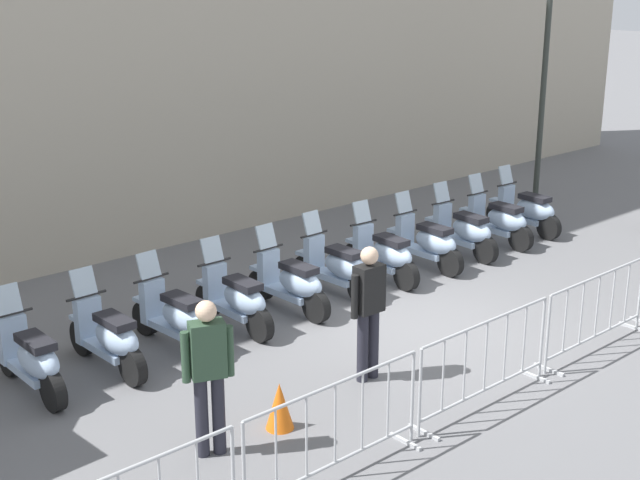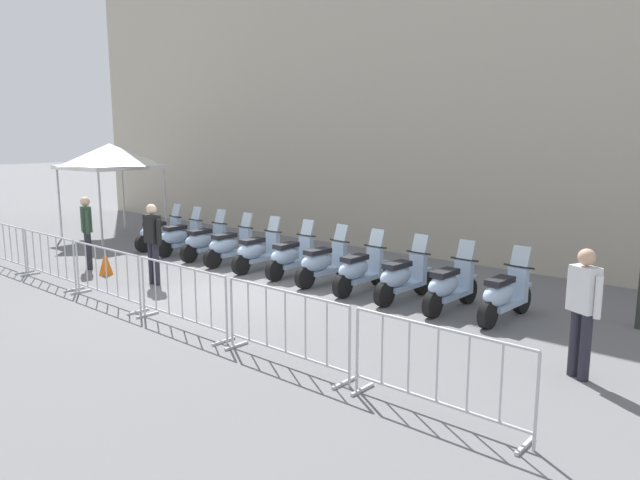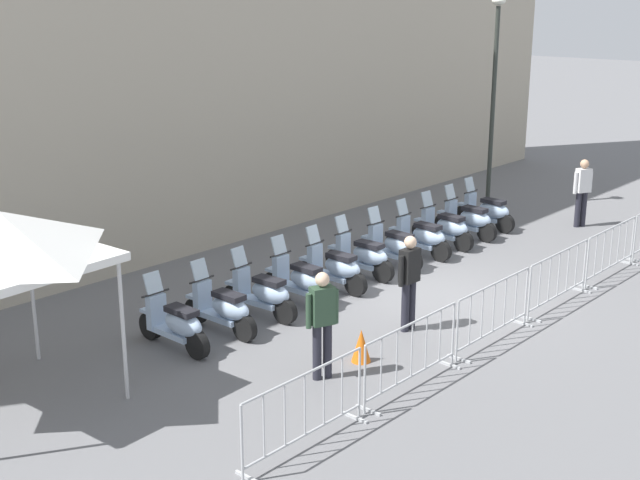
# 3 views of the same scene
# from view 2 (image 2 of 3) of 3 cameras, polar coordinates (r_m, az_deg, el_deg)

# --- Properties ---
(ground_plane) EXTENTS (120.00, 120.00, 0.00)m
(ground_plane) POSITION_cam_2_polar(r_m,az_deg,el_deg) (12.26, -8.50, -4.95)
(ground_plane) COLOR slate
(building_facade) EXTENTS (28.09, 3.85, 11.27)m
(building_facade) POSITION_cam_2_polar(r_m,az_deg,el_deg) (17.27, 9.43, 18.18)
(building_facade) COLOR #B2A893
(building_facade) RESTS_ON ground
(motorcycle_0) EXTENTS (0.56, 1.73, 1.24)m
(motorcycle_0) POSITION_cam_2_polar(r_m,az_deg,el_deg) (17.11, -15.12, 0.62)
(motorcycle_0) COLOR black
(motorcycle_0) RESTS_ON ground
(motorcycle_1) EXTENTS (0.56, 1.72, 1.24)m
(motorcycle_1) POSITION_cam_2_polar(r_m,az_deg,el_deg) (16.27, -13.27, 0.22)
(motorcycle_1) COLOR black
(motorcycle_1) RESTS_ON ground
(motorcycle_2) EXTENTS (0.56, 1.72, 1.24)m
(motorcycle_2) POSITION_cam_2_polar(r_m,az_deg,el_deg) (15.49, -11.01, -0.17)
(motorcycle_2) COLOR black
(motorcycle_2) RESTS_ON ground
(motorcycle_3) EXTENTS (0.56, 1.73, 1.24)m
(motorcycle_3) POSITION_cam_2_polar(r_m,az_deg,el_deg) (14.72, -8.66, -0.63)
(motorcycle_3) COLOR black
(motorcycle_3) RESTS_ON ground
(motorcycle_4) EXTENTS (0.56, 1.72, 1.24)m
(motorcycle_4) POSITION_cam_2_polar(r_m,az_deg,el_deg) (13.97, -6.02, -1.14)
(motorcycle_4) COLOR black
(motorcycle_4) RESTS_ON ground
(motorcycle_5) EXTENTS (0.56, 1.72, 1.24)m
(motorcycle_5) POSITION_cam_2_polar(r_m,az_deg,el_deg) (13.33, -2.79, -1.63)
(motorcycle_5) COLOR black
(motorcycle_5) RESTS_ON ground
(motorcycle_6) EXTENTS (0.58, 1.72, 1.24)m
(motorcycle_6) POSITION_cam_2_polar(r_m,az_deg,el_deg) (12.64, 0.30, -2.27)
(motorcycle_6) COLOR black
(motorcycle_6) RESTS_ON ground
(motorcycle_7) EXTENTS (0.56, 1.73, 1.24)m
(motorcycle_7) POSITION_cam_2_polar(r_m,az_deg,el_deg) (11.99, 3.84, -2.96)
(motorcycle_7) COLOR black
(motorcycle_7) RESTS_ON ground
(motorcycle_8) EXTENTS (0.59, 1.72, 1.24)m
(motorcycle_8) POSITION_cam_2_polar(r_m,az_deg,el_deg) (11.46, 7.91, -3.65)
(motorcycle_8) COLOR black
(motorcycle_8) RESTS_ON ground
(motorcycle_9) EXTENTS (0.56, 1.73, 1.24)m
(motorcycle_9) POSITION_cam_2_polar(r_m,az_deg,el_deg) (10.96, 12.32, -4.41)
(motorcycle_9) COLOR black
(motorcycle_9) RESTS_ON ground
(motorcycle_10) EXTENTS (0.57, 1.73, 1.24)m
(motorcycle_10) POSITION_cam_2_polar(r_m,az_deg,el_deg) (10.61, 17.28, -5.12)
(motorcycle_10) COLOR black
(motorcycle_10) RESTS_ON ground
(barrier_segment_0) EXTENTS (2.29, 0.55, 1.07)m
(barrier_segment_0) POSITION_cam_2_polar(r_m,az_deg,el_deg) (16.21, -28.10, -0.46)
(barrier_segment_0) COLOR #B2B5B7
(barrier_segment_0) RESTS_ON ground
(barrier_segment_1) EXTENTS (2.29, 0.55, 1.07)m
(barrier_segment_1) POSITION_cam_2_polar(r_m,az_deg,el_deg) (14.05, -24.60, -1.64)
(barrier_segment_1) COLOR #B2B5B7
(barrier_segment_1) RESTS_ON ground
(barrier_segment_2) EXTENTS (2.29, 0.55, 1.07)m
(barrier_segment_2) POSITION_cam_2_polar(r_m,az_deg,el_deg) (11.96, -19.86, -3.22)
(barrier_segment_2) COLOR #B2B5B7
(barrier_segment_2) RESTS_ON ground
(barrier_segment_3) EXTENTS (2.29, 0.55, 1.07)m
(barrier_segment_3) POSITION_cam_2_polar(r_m,az_deg,el_deg) (10.00, -13.16, -5.41)
(barrier_segment_3) COLOR #B2B5B7
(barrier_segment_3) RESTS_ON ground
(barrier_segment_4) EXTENTS (2.29, 0.55, 1.07)m
(barrier_segment_4) POSITION_cam_2_polar(r_m,az_deg,el_deg) (8.26, -3.35, -8.44)
(barrier_segment_4) COLOR #B2B5B7
(barrier_segment_4) RESTS_ON ground
(barrier_segment_5) EXTENTS (2.29, 0.55, 1.07)m
(barrier_segment_5) POSITION_cam_2_polar(r_m,az_deg,el_deg) (6.91, 11.20, -12.40)
(barrier_segment_5) COLOR #B2B5B7
(barrier_segment_5) RESTS_ON ground
(officer_near_row_end) EXTENTS (0.49, 0.37, 1.73)m
(officer_near_row_end) POSITION_cam_2_polar(r_m,az_deg,el_deg) (8.39, 23.98, -5.80)
(officer_near_row_end) COLOR #23232D
(officer_near_row_end) RESTS_ON ground
(officer_mid_plaza) EXTENTS (0.55, 0.25, 1.73)m
(officer_mid_plaza) POSITION_cam_2_polar(r_m,az_deg,el_deg) (13.02, -15.80, 0.07)
(officer_mid_plaza) COLOR #23232D
(officer_mid_plaza) RESTS_ON ground
(officer_by_barriers) EXTENTS (0.51, 0.35, 1.73)m
(officer_by_barriers) POSITION_cam_2_polar(r_m,az_deg,el_deg) (15.07, -21.53, 1.06)
(officer_by_barriers) COLOR #23232D
(officer_by_barriers) RESTS_ON ground
(canopy_tent) EXTENTS (2.50, 2.50, 2.91)m
(canopy_tent) POSITION_cam_2_polar(r_m,az_deg,el_deg) (19.41, -19.55, 7.59)
(canopy_tent) COLOR silver
(canopy_tent) RESTS_ON ground
(traffic_cone) EXTENTS (0.32, 0.32, 0.55)m
(traffic_cone) POSITION_cam_2_polar(r_m,az_deg,el_deg) (14.39, -19.94, -2.09)
(traffic_cone) COLOR orange
(traffic_cone) RESTS_ON ground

